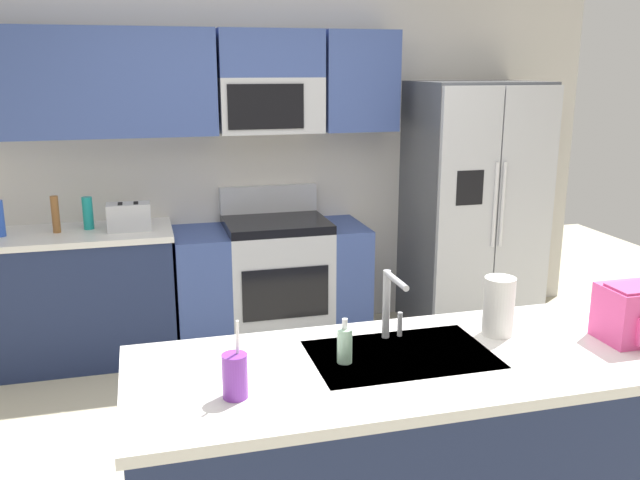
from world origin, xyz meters
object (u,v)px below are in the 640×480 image
(sink_faucet, at_px, (390,300))
(bottle_teal, at_px, (88,213))
(range_oven, at_px, (272,282))
(drink_cup_purple, at_px, (235,376))
(toaster, at_px, (129,217))
(soap_dispenser, at_px, (345,345))
(refrigerator, at_px, (472,207))
(pepper_mill, at_px, (55,214))
(paper_towel_roll, at_px, (499,306))

(sink_faucet, bearing_deg, bottle_teal, 118.84)
(range_oven, distance_m, bottle_teal, 1.35)
(drink_cup_purple, bearing_deg, bottle_teal, 103.07)
(toaster, height_order, drink_cup_purple, drink_cup_purple)
(range_oven, xyz_separation_m, bottle_teal, (-1.22, 0.05, 0.56))
(sink_faucet, relative_size, drink_cup_purple, 1.04)
(toaster, bearing_deg, soap_dispenser, -71.88)
(toaster, bearing_deg, refrigerator, -0.45)
(pepper_mill, xyz_separation_m, soap_dispenser, (1.23, -2.40, -0.05))
(range_oven, bearing_deg, refrigerator, -2.69)
(bottle_teal, height_order, paper_towel_roll, paper_towel_roll)
(range_oven, bearing_deg, pepper_mill, -179.90)
(refrigerator, height_order, bottle_teal, refrigerator)
(range_oven, xyz_separation_m, pepper_mill, (-1.42, -0.00, 0.58))
(toaster, bearing_deg, paper_towel_roll, -57.34)
(paper_towel_roll, bearing_deg, range_oven, 101.88)
(pepper_mill, bearing_deg, paper_towel_roll, -50.45)
(sink_faucet, bearing_deg, pepper_mill, 123.05)
(refrigerator, xyz_separation_m, bottle_teal, (-2.75, 0.12, 0.08))
(toaster, height_order, sink_faucet, sink_faucet)
(bottle_teal, xyz_separation_m, soap_dispenser, (1.03, -2.46, -0.04))
(toaster, bearing_deg, drink_cup_purple, -82.18)
(pepper_mill, bearing_deg, bottle_teal, 14.69)
(refrigerator, distance_m, drink_cup_purple, 3.30)
(pepper_mill, xyz_separation_m, sink_faucet, (1.46, -2.25, 0.05))
(pepper_mill, height_order, drink_cup_purple, drink_cup_purple)
(toaster, height_order, soap_dispenser, toaster)
(refrigerator, distance_m, soap_dispenser, 2.90)
(pepper_mill, distance_m, soap_dispenser, 2.70)
(refrigerator, height_order, sink_faucet, refrigerator)
(range_oven, height_order, paper_towel_roll, paper_towel_roll)
(range_oven, height_order, drink_cup_purple, drink_cup_purple)
(range_oven, bearing_deg, drink_cup_purple, -103.43)
(range_oven, xyz_separation_m, soap_dispenser, (-0.19, -2.41, 0.53))
(sink_faucet, height_order, drink_cup_purple, sink_faucet)
(sink_faucet, distance_m, drink_cup_purple, 0.74)
(bottle_teal, xyz_separation_m, paper_towel_roll, (1.71, -2.36, 0.01))
(sink_faucet, bearing_deg, drink_cup_purple, -153.94)
(range_oven, bearing_deg, sink_faucet, -88.89)
(drink_cup_purple, bearing_deg, pepper_mill, 107.38)
(pepper_mill, relative_size, soap_dispenser, 1.43)
(range_oven, xyz_separation_m, toaster, (-0.96, -0.05, 0.55))
(toaster, relative_size, soap_dispenser, 1.65)
(pepper_mill, height_order, bottle_teal, pepper_mill)
(refrigerator, relative_size, sink_faucet, 6.56)
(refrigerator, relative_size, paper_towel_roll, 7.71)
(paper_towel_roll, bearing_deg, bottle_teal, 125.93)
(range_oven, height_order, soap_dispenser, range_oven)
(toaster, relative_size, sink_faucet, 0.99)
(range_oven, height_order, toaster, range_oven)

